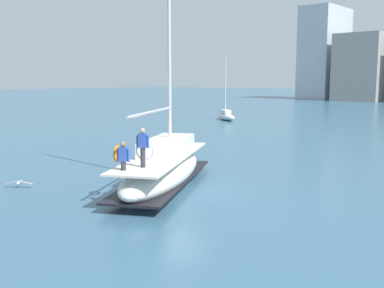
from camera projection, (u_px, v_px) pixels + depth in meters
The scene contains 4 objects.
ground_plane at pixel (179, 193), 19.82m from camera, with size 400.00×400.00×0.00m, color #38607A.
main_sailboat at pixel (164, 167), 20.95m from camera, with size 6.75×9.56×13.96m.
moored_catamaran at pixel (226, 115), 55.21m from camera, with size 4.99×3.92×7.79m.
seagull at pixel (19, 183), 20.79m from camera, with size 1.11×0.89×0.18m.
Camera 1 is at (13.22, -14.09, 4.96)m, focal length 42.35 mm.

